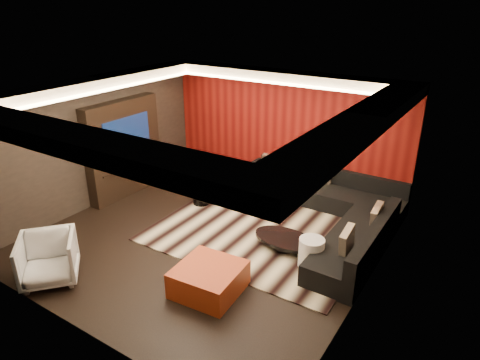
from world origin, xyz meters
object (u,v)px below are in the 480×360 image
Objects in this scene: drum_stool at (201,195)px; white_side_table at (311,253)px; orange_ottoman at (209,279)px; sectional_sofa at (332,210)px; armchair at (48,259)px; coffee_table at (285,242)px.

white_side_table is (3.05, -0.91, 0.04)m from drum_stool.
orange_ottoman is 0.27× the size of sectional_sofa.
armchair reaches higher than sectional_sofa.
armchair is at bearing -95.85° from drum_stool.
drum_stool is 0.79× the size of white_side_table.
sectional_sofa is (0.77, 3.20, 0.05)m from orange_ottoman.
coffee_table is at bearing 76.11° from orange_ottoman.
sectional_sofa reaches higher than orange_ottoman.
armchair is (-0.36, -3.54, 0.16)m from drum_stool.
white_side_table is (0.64, -0.29, 0.15)m from coffee_table.
white_side_table reaches higher than orange_ottoman.
coffee_table is 2.24× the size of white_side_table.
coffee_table is 4.04m from armchair.
drum_stool is (-2.42, 0.62, 0.11)m from coffee_table.
coffee_table is 1.81m from orange_ottoman.
drum_stool is at bearing 163.44° from white_side_table.
sectional_sofa is at bearing 16.76° from drum_stool.
orange_ottoman is at bearing -103.44° from sectional_sofa.
armchair reaches higher than orange_ottoman.
sectional_sofa is (-0.31, 1.74, -0.01)m from white_side_table.
white_side_table is at bearing -16.56° from drum_stool.
sectional_sofa is (3.11, 4.36, -0.13)m from armchair.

